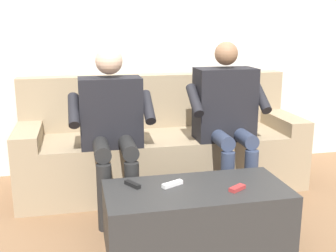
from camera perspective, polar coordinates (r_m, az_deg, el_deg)
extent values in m
plane|color=#846042|center=(2.93, 2.11, -13.10)|extent=(8.00, 8.00, 0.00)
cube|color=silver|center=(3.83, -2.50, 12.08)|extent=(4.97, 0.06, 2.42)
cube|color=#9E896B|center=(3.38, -0.42, -5.15)|extent=(1.91, 0.57, 0.45)
cube|color=#9E896B|center=(3.67, -1.64, 0.05)|extent=(2.29, 0.17, 0.91)
cube|color=#9E896B|center=(3.72, 15.62, -2.96)|extent=(0.19, 0.57, 0.57)
cube|color=#9E896B|center=(3.32, -18.51, -5.21)|extent=(0.19, 0.57, 0.57)
cube|color=#2D2D2D|center=(2.58, 3.93, -12.39)|extent=(1.10, 0.52, 0.38)
cube|color=black|center=(3.23, 7.78, 3.02)|extent=(0.45, 0.25, 0.55)
sphere|color=#936B4C|center=(3.18, 8.01, 9.83)|extent=(0.18, 0.18, 0.18)
cylinder|color=#333D56|center=(3.15, 10.27, -1.47)|extent=(0.11, 0.35, 0.11)
cylinder|color=#333D56|center=(3.09, 7.19, -1.67)|extent=(0.11, 0.35, 0.11)
cylinder|color=#333D56|center=(3.09, 11.28, -7.34)|extent=(0.10, 0.10, 0.45)
cylinder|color=#333D56|center=(3.02, 8.13, -7.68)|extent=(0.10, 0.10, 0.45)
cylinder|color=black|center=(3.25, 12.69, 3.85)|extent=(0.08, 0.27, 0.22)
cylinder|color=black|center=(3.06, 3.69, 3.56)|extent=(0.08, 0.27, 0.22)
cube|color=black|center=(3.04, -7.88, 1.90)|extent=(0.45, 0.24, 0.51)
sphere|color=beige|center=(2.98, -8.12, 8.86)|extent=(0.19, 0.19, 0.19)
cylinder|color=black|center=(2.90, -5.63, -2.69)|extent=(0.11, 0.42, 0.11)
cylinder|color=black|center=(2.88, -9.18, -2.90)|extent=(0.11, 0.42, 0.11)
cylinder|color=black|center=(2.80, -4.96, -9.43)|extent=(0.10, 0.10, 0.45)
cylinder|color=black|center=(2.78, -8.68, -9.68)|extent=(0.10, 0.10, 0.45)
cylinder|color=black|center=(2.98, -2.78, 2.61)|extent=(0.08, 0.27, 0.22)
cylinder|color=black|center=(2.94, -12.85, 2.11)|extent=(0.08, 0.27, 0.22)
cube|color=#B73333|center=(2.50, 9.50, -8.43)|extent=(0.12, 0.10, 0.02)
cube|color=black|center=(2.53, -4.91, -8.00)|extent=(0.09, 0.12, 0.02)
cube|color=white|center=(2.52, 0.61, -7.98)|extent=(0.14, 0.09, 0.02)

